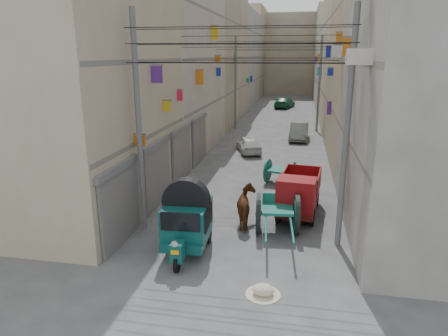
% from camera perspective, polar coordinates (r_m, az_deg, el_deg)
% --- Properties ---
extents(building_row_left, '(8.00, 62.00, 14.00)m').
position_cam_1_polar(building_row_left, '(42.68, -3.03, 15.87)').
color(building_row_left, '#B5A989').
rests_on(building_row_left, ground).
extents(building_row_right, '(8.00, 62.00, 14.00)m').
position_cam_1_polar(building_row_right, '(41.91, 19.55, 15.02)').
color(building_row_right, '#ADA6A1').
rests_on(building_row_right, ground).
extents(end_cap_building, '(22.00, 10.00, 13.00)m').
position_cam_1_polar(end_cap_building, '(73.39, 9.45, 15.72)').
color(end_cap_building, tan).
rests_on(end_cap_building, ground).
extents(shutters_left, '(0.18, 14.40, 2.88)m').
position_cam_1_polar(shutters_left, '(19.35, -7.61, 0.89)').
color(shutters_left, '#505055').
rests_on(shutters_left, ground).
extents(signboards, '(8.22, 40.52, 5.67)m').
position_cam_1_polar(signboards, '(29.24, 6.71, 9.84)').
color(signboards, gold).
rests_on(signboards, ground).
extents(ac_units, '(0.70, 6.55, 3.35)m').
position_cam_1_polar(ac_units, '(15.14, 17.76, 18.88)').
color(ac_units, beige).
rests_on(ac_units, ground).
extents(utility_poles, '(7.40, 22.20, 8.00)m').
position_cam_1_polar(utility_poles, '(24.57, 5.96, 10.07)').
color(utility_poles, '#5E5E60').
rests_on(utility_poles, ground).
extents(overhead_cables, '(7.40, 22.52, 1.12)m').
position_cam_1_polar(overhead_cables, '(21.86, 5.57, 16.63)').
color(overhead_cables, black).
rests_on(overhead_cables, ground).
extents(auto_rickshaw, '(1.68, 2.82, 1.96)m').
position_cam_1_polar(auto_rickshaw, '(13.52, -5.33, -7.26)').
color(auto_rickshaw, black).
rests_on(auto_rickshaw, ground).
extents(tonga_cart, '(1.70, 3.46, 1.52)m').
position_cam_1_polar(tonga_cart, '(15.03, 7.64, -6.41)').
color(tonga_cart, black).
rests_on(tonga_cart, ground).
extents(mini_truck, '(1.85, 3.49, 1.88)m').
position_cam_1_polar(mini_truck, '(16.55, 10.52, -4.00)').
color(mini_truck, black).
rests_on(mini_truck, ground).
extents(second_cart, '(1.69, 1.57, 1.24)m').
position_cam_1_polar(second_cart, '(20.72, 8.01, -0.51)').
color(second_cart, '#166356').
rests_on(second_cart, ground).
extents(feed_sack, '(0.61, 0.49, 0.31)m').
position_cam_1_polar(feed_sack, '(11.66, 5.60, -16.92)').
color(feed_sack, beige).
rests_on(feed_sack, ground).
extents(horse, '(1.20, 1.95, 1.53)m').
position_cam_1_polar(horse, '(15.55, 3.36, -5.61)').
color(horse, brown).
rests_on(horse, ground).
extents(distant_car_white, '(2.31, 3.65, 1.16)m').
position_cam_1_polar(distant_car_white, '(27.32, 3.57, 3.43)').
color(distant_car_white, silver).
rests_on(distant_car_white, ground).
extents(distant_car_grey, '(1.51, 3.99, 1.30)m').
position_cam_1_polar(distant_car_grey, '(32.01, 10.67, 5.16)').
color(distant_car_grey, '#5E6460').
rests_on(distant_car_grey, ground).
extents(distant_car_green, '(2.78, 4.81, 1.31)m').
position_cam_1_polar(distant_car_green, '(51.46, 8.64, 9.24)').
color(distant_car_green, '#1F5C3D').
rests_on(distant_car_green, ground).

